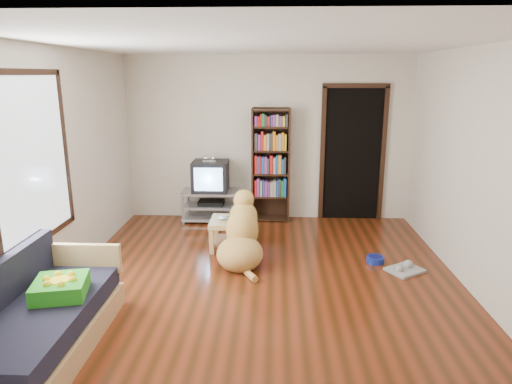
{
  "coord_description": "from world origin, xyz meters",
  "views": [
    {
      "loc": [
        0.11,
        -4.75,
        2.3
      ],
      "look_at": [
        -0.11,
        0.65,
        0.9
      ],
      "focal_mm": 32.0,
      "sensor_mm": 36.0,
      "label": 1
    }
  ],
  "objects_px": {
    "tv_stand": "(211,205)",
    "dog": "(242,237)",
    "grey_rag": "(405,270)",
    "crt_tv": "(211,175)",
    "bookshelf": "(271,159)",
    "sofa": "(38,323)",
    "coffee_table": "(231,228)",
    "green_cushion": "(60,288)",
    "laptop": "(231,219)",
    "dog_bowl": "(375,259)"
  },
  "relations": [
    {
      "from": "tv_stand",
      "to": "dog",
      "type": "relative_size",
      "value": 0.8
    },
    {
      "from": "grey_rag",
      "to": "dog",
      "type": "distance_m",
      "value": 2.02
    },
    {
      "from": "crt_tv",
      "to": "bookshelf",
      "type": "relative_size",
      "value": 0.32
    },
    {
      "from": "dog",
      "to": "grey_rag",
      "type": "bearing_deg",
      "value": -5.63
    },
    {
      "from": "bookshelf",
      "to": "grey_rag",
      "type": "bearing_deg",
      "value": -49.94
    },
    {
      "from": "crt_tv",
      "to": "sofa",
      "type": "bearing_deg",
      "value": -104.93
    },
    {
      "from": "coffee_table",
      "to": "tv_stand",
      "type": "bearing_deg",
      "value": 110.2
    },
    {
      "from": "bookshelf",
      "to": "sofa",
      "type": "relative_size",
      "value": 1.0
    },
    {
      "from": "green_cushion",
      "to": "crt_tv",
      "type": "relative_size",
      "value": 0.75
    },
    {
      "from": "laptop",
      "to": "tv_stand",
      "type": "relative_size",
      "value": 0.37
    },
    {
      "from": "laptop",
      "to": "grey_rag",
      "type": "xyz_separation_m",
      "value": [
        2.16,
        -0.66,
        -0.4
      ]
    },
    {
      "from": "tv_stand",
      "to": "dog_bowl",
      "type": "bearing_deg",
      "value": -35.05
    },
    {
      "from": "laptop",
      "to": "sofa",
      "type": "bearing_deg",
      "value": -121.84
    },
    {
      "from": "dog_bowl",
      "to": "sofa",
      "type": "relative_size",
      "value": 0.12
    },
    {
      "from": "grey_rag",
      "to": "coffee_table",
      "type": "distance_m",
      "value": 2.28
    },
    {
      "from": "bookshelf",
      "to": "coffee_table",
      "type": "bearing_deg",
      "value": -112.44
    },
    {
      "from": "laptop",
      "to": "coffee_table",
      "type": "height_order",
      "value": "laptop"
    },
    {
      "from": "green_cushion",
      "to": "coffee_table",
      "type": "height_order",
      "value": "green_cushion"
    },
    {
      "from": "green_cushion",
      "to": "grey_rag",
      "type": "height_order",
      "value": "green_cushion"
    },
    {
      "from": "laptop",
      "to": "sofa",
      "type": "relative_size",
      "value": 0.18
    },
    {
      "from": "laptop",
      "to": "dog",
      "type": "relative_size",
      "value": 0.29
    },
    {
      "from": "green_cushion",
      "to": "tv_stand",
      "type": "xyz_separation_m",
      "value": [
        0.85,
        3.43,
        -0.22
      ]
    },
    {
      "from": "grey_rag",
      "to": "crt_tv",
      "type": "bearing_deg",
      "value": 144.04
    },
    {
      "from": "crt_tv",
      "to": "sofa",
      "type": "height_order",
      "value": "crt_tv"
    },
    {
      "from": "dog_bowl",
      "to": "bookshelf",
      "type": "xyz_separation_m",
      "value": [
        -1.34,
        1.7,
        0.96
      ]
    },
    {
      "from": "green_cushion",
      "to": "bookshelf",
      "type": "distance_m",
      "value": 3.99
    },
    {
      "from": "crt_tv",
      "to": "tv_stand",
      "type": "bearing_deg",
      "value": -90.0
    },
    {
      "from": "green_cushion",
      "to": "coffee_table",
      "type": "xyz_separation_m",
      "value": [
        1.28,
        2.26,
        -0.21
      ]
    },
    {
      "from": "grey_rag",
      "to": "sofa",
      "type": "distance_m",
      "value": 3.99
    },
    {
      "from": "crt_tv",
      "to": "grey_rag",
      "type": "bearing_deg",
      "value": -35.96
    },
    {
      "from": "laptop",
      "to": "crt_tv",
      "type": "xyz_separation_m",
      "value": [
        -0.43,
        1.22,
        0.33
      ]
    },
    {
      "from": "dog_bowl",
      "to": "sofa",
      "type": "distance_m",
      "value": 3.85
    },
    {
      "from": "bookshelf",
      "to": "sofa",
      "type": "bearing_deg",
      "value": -117.32
    },
    {
      "from": "tv_stand",
      "to": "dog",
      "type": "bearing_deg",
      "value": -69.83
    },
    {
      "from": "dog_bowl",
      "to": "sofa",
      "type": "bearing_deg",
      "value": -148.2
    },
    {
      "from": "crt_tv",
      "to": "dog",
      "type": "relative_size",
      "value": 0.52
    },
    {
      "from": "coffee_table",
      "to": "dog",
      "type": "bearing_deg",
      "value": -69.91
    },
    {
      "from": "grey_rag",
      "to": "sofa",
      "type": "height_order",
      "value": "sofa"
    },
    {
      "from": "coffee_table",
      "to": "grey_rag",
      "type": "bearing_deg",
      "value": -17.7
    },
    {
      "from": "green_cushion",
      "to": "dog_bowl",
      "type": "xyz_separation_m",
      "value": [
        3.14,
        1.82,
        -0.45
      ]
    },
    {
      "from": "tv_stand",
      "to": "crt_tv",
      "type": "height_order",
      "value": "crt_tv"
    },
    {
      "from": "sofa",
      "to": "grey_rag",
      "type": "bearing_deg",
      "value": 26.46
    },
    {
      "from": "grey_rag",
      "to": "coffee_table",
      "type": "bearing_deg",
      "value": 162.3
    },
    {
      "from": "laptop",
      "to": "bookshelf",
      "type": "height_order",
      "value": "bookshelf"
    },
    {
      "from": "grey_rag",
      "to": "tv_stand",
      "type": "relative_size",
      "value": 0.44
    },
    {
      "from": "dog",
      "to": "laptop",
      "type": "bearing_deg",
      "value": 111.28
    },
    {
      "from": "laptop",
      "to": "bookshelf",
      "type": "distance_m",
      "value": 1.51
    },
    {
      "from": "bookshelf",
      "to": "coffee_table",
      "type": "height_order",
      "value": "bookshelf"
    },
    {
      "from": "crt_tv",
      "to": "bookshelf",
      "type": "bearing_deg",
      "value": 4.32
    },
    {
      "from": "grey_rag",
      "to": "bookshelf",
      "type": "bearing_deg",
      "value": 130.06
    }
  ]
}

